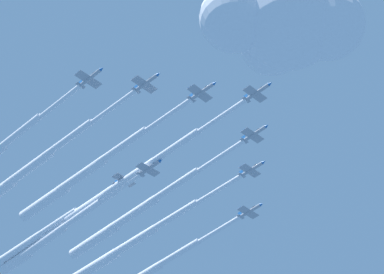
{
  "coord_description": "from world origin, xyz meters",
  "views": [
    {
      "loc": [
        53.73,
        162.1,
        13.51
      ],
      "look_at": [
        0.0,
        0.0,
        205.54
      ],
      "focal_mm": 80.57,
      "sensor_mm": 36.0,
      "label": 1
    }
  ],
  "objects_px": {
    "jet_port_inner": "(130,216)",
    "jet_port_mid": "(130,244)",
    "jet_starboard_inner": "(80,177)",
    "jet_trail_port": "(41,244)",
    "jet_lead": "(128,180)",
    "jet_trail_starboard": "(17,250)",
    "jet_starboard_mid": "(27,170)"
  },
  "relations": [
    {
      "from": "jet_lead",
      "to": "jet_starboard_mid",
      "type": "distance_m",
      "value": 31.54
    },
    {
      "from": "jet_port_inner",
      "to": "jet_port_mid",
      "type": "distance_m",
      "value": 15.37
    },
    {
      "from": "jet_lead",
      "to": "jet_trail_starboard",
      "type": "height_order",
      "value": "jet_trail_starboard"
    },
    {
      "from": "jet_trail_port",
      "to": "jet_trail_starboard",
      "type": "relative_size",
      "value": 1.0
    },
    {
      "from": "jet_port_inner",
      "to": "jet_trail_port",
      "type": "height_order",
      "value": "jet_port_inner"
    },
    {
      "from": "jet_starboard_mid",
      "to": "jet_port_inner",
      "type": "bearing_deg",
      "value": -165.0
    },
    {
      "from": "jet_trail_port",
      "to": "jet_lead",
      "type": "bearing_deg",
      "value": 118.51
    },
    {
      "from": "jet_trail_port",
      "to": "jet_starboard_mid",
      "type": "bearing_deg",
      "value": 69.75
    },
    {
      "from": "jet_lead",
      "to": "jet_trail_starboard",
      "type": "bearing_deg",
      "value": -59.68
    },
    {
      "from": "jet_starboard_mid",
      "to": "jet_trail_port",
      "type": "bearing_deg",
      "value": -110.25
    },
    {
      "from": "jet_trail_port",
      "to": "jet_trail_starboard",
      "type": "bearing_deg",
      "value": -53.15
    },
    {
      "from": "jet_starboard_mid",
      "to": "jet_starboard_inner",
      "type": "bearing_deg",
      "value": 164.42
    },
    {
      "from": "jet_port_mid",
      "to": "jet_lead",
      "type": "bearing_deg",
      "value": 73.37
    },
    {
      "from": "jet_lead",
      "to": "jet_trail_port",
      "type": "xyz_separation_m",
      "value": [
        19.78,
        -36.42,
        -1.56
      ]
    },
    {
      "from": "jet_lead",
      "to": "jet_trail_starboard",
      "type": "distance_m",
      "value": 52.83
    },
    {
      "from": "jet_starboard_mid",
      "to": "jet_trail_port",
      "type": "height_order",
      "value": "jet_starboard_mid"
    },
    {
      "from": "jet_starboard_inner",
      "to": "jet_starboard_mid",
      "type": "height_order",
      "value": "jet_starboard_mid"
    },
    {
      "from": "jet_trail_port",
      "to": "jet_port_mid",
      "type": "bearing_deg",
      "value": 168.69
    },
    {
      "from": "jet_starboard_inner",
      "to": "jet_starboard_mid",
      "type": "xyz_separation_m",
      "value": [
        16.05,
        -4.47,
        1.91
      ]
    },
    {
      "from": "jet_port_mid",
      "to": "jet_trail_starboard",
      "type": "xyz_separation_m",
      "value": [
        35.81,
        -14.97,
        -0.35
      ]
    },
    {
      "from": "jet_lead",
      "to": "jet_port_inner",
      "type": "distance_m",
      "value": 16.66
    },
    {
      "from": "jet_port_inner",
      "to": "jet_starboard_mid",
      "type": "xyz_separation_m",
      "value": [
        36.09,
        9.67,
        0.08
      ]
    },
    {
      "from": "jet_port_inner",
      "to": "jet_starboard_inner",
      "type": "relative_size",
      "value": 1.05
    },
    {
      "from": "jet_starboard_inner",
      "to": "jet_port_mid",
      "type": "height_order",
      "value": "jet_port_mid"
    },
    {
      "from": "jet_starboard_inner",
      "to": "jet_starboard_mid",
      "type": "distance_m",
      "value": 16.77
    },
    {
      "from": "jet_port_inner",
      "to": "jet_port_mid",
      "type": "xyz_separation_m",
      "value": [
        -3.99,
        -14.78,
        1.35
      ]
    },
    {
      "from": "jet_starboard_inner",
      "to": "jet_trail_port",
      "type": "relative_size",
      "value": 0.98
    },
    {
      "from": "jet_port_inner",
      "to": "jet_starboard_inner",
      "type": "distance_m",
      "value": 24.59
    },
    {
      "from": "jet_starboard_inner",
      "to": "jet_trail_port",
      "type": "distance_m",
      "value": 35.05
    },
    {
      "from": "jet_starboard_inner",
      "to": "jet_port_mid",
      "type": "distance_m",
      "value": 37.74
    },
    {
      "from": "jet_lead",
      "to": "jet_port_mid",
      "type": "bearing_deg",
      "value": -106.63
    },
    {
      "from": "jet_port_mid",
      "to": "jet_trail_port",
      "type": "xyz_separation_m",
      "value": [
        28.93,
        -5.78,
        -2.97
      ]
    }
  ]
}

